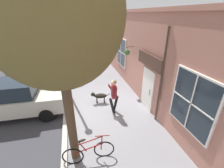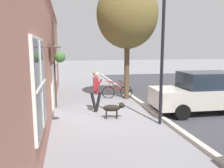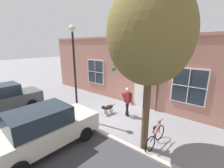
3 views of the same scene
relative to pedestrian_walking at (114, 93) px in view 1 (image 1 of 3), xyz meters
name	(u,v)px [view 1 (image 1 of 3)]	position (x,y,z in m)	size (l,w,h in m)	color
ground_plane	(104,106)	(0.37, -0.63, -1.08)	(90.00, 90.00, 0.00)	gray
storefront_facade	(148,60)	(-1.97, -0.62, 1.30)	(0.95, 18.00, 4.76)	#B27566
pedestrian_walking	(114,93)	(0.00, 0.00, 0.00)	(0.53, 0.57, 1.78)	black
dog_on_leash	(99,96)	(0.54, -1.09, -0.67)	(1.09, 0.42, 0.66)	black
street_tree_by_curb	(57,19)	(1.94, 2.14, 3.34)	(3.24, 2.91, 6.29)	brown
leaning_bicycle	(89,152)	(1.53, 2.44, -0.71)	(1.74, 0.18, 1.00)	black
parked_car_nearest_curb	(38,64)	(4.47, -6.50, -0.20)	(4.38, 2.09, 1.75)	#474C4C
parked_car_mid_block	(16,99)	(4.53, -1.04, -0.20)	(4.38, 2.09, 1.75)	beige
street_lamp	(63,40)	(2.07, -2.08, 2.24)	(0.32, 0.32, 5.13)	black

